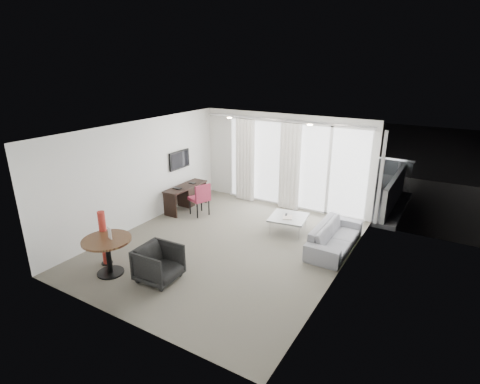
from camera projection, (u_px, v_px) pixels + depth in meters
The scene contains 28 objects.
floor at pixel (226, 246), 8.40m from camera, with size 5.00×6.00×0.00m, color #605B4F.
ceiling at pixel (225, 130), 7.54m from camera, with size 5.00×6.00×0.00m, color white.
wall_left at pixel (140, 174), 9.18m from camera, with size 0.00×6.00×2.60m, color silver.
wall_right at pixel (342, 214), 6.76m from camera, with size 0.00×6.00×2.60m, color silver.
wall_front at pixel (116, 248), 5.53m from camera, with size 5.00×0.00×2.60m, color silver.
window_panel at pixel (294, 166), 10.27m from camera, with size 4.00×0.02×2.38m, color white, non-canonical shape.
window_frame at pixel (294, 166), 10.26m from camera, with size 4.10×0.06×2.44m, color white, non-canonical shape.
curtain_left at pixel (245, 160), 10.84m from camera, with size 0.60×0.20×2.38m, color silver, non-canonical shape.
curtain_right at pixel (290, 167), 10.17m from camera, with size 0.60×0.20×2.38m, color silver, non-canonical shape.
curtain_track at pixel (283, 120), 9.87m from camera, with size 4.80×0.04×0.04m, color #B2B2B7, non-canonical shape.
downlight_a at pixel (229, 118), 9.27m from camera, with size 0.12×0.12×0.02m, color #FFE0B2.
downlight_b at pixel (310, 125), 8.26m from camera, with size 0.12×0.12×0.02m, color #FFE0B2.
desk at pixel (186, 197), 10.41m from camera, with size 0.45×1.43×0.67m, color black, non-canonical shape.
tv at pixel (179, 160), 10.31m from camera, with size 0.05×0.80×0.50m, color black, non-canonical shape.
desk_chair at pixel (199, 199), 9.97m from camera, with size 0.49×0.46×0.89m, color maroon, non-canonical shape.
round_table at pixel (109, 256), 7.19m from camera, with size 0.92×0.92×0.74m, color #462B17, non-canonical shape.
menu_card at pixel (111, 239), 7.10m from camera, with size 0.13×0.02×0.23m, color white, non-canonical shape.
red_lamp at pixel (104, 238), 7.48m from camera, with size 0.23×0.23×1.14m, color #AA2C23.
tub_armchair at pixel (159, 264), 6.98m from camera, with size 0.73×0.75×0.68m, color black.
coffee_table at pixel (288, 224), 9.06m from camera, with size 0.85×0.85×0.38m, color gray, non-canonical shape.
remote at pixel (286, 216), 9.09m from camera, with size 0.04×0.14×0.02m, color black, non-canonical shape.
magazine at pixel (287, 218), 8.95m from camera, with size 0.24×0.30×0.02m, color gray, non-canonical shape.
sofa at pixel (335, 237), 8.20m from camera, with size 1.91×0.75×0.56m, color gray.
terrace_slab at pixel (311, 193), 11.92m from camera, with size 5.60×3.00×0.12m, color #4D4D50.
rattan_chair_a at pixel (331, 186), 11.20m from camera, with size 0.52×0.52×0.77m, color brown, non-canonical shape.
rattan_chair_b at pixel (356, 180), 11.68m from camera, with size 0.58×0.58×0.85m, color brown, non-canonical shape.
rattan_table at pixel (352, 197), 10.70m from camera, with size 0.48×0.48×0.48m, color brown, non-canonical shape.
balustrade at pixel (327, 166), 12.91m from camera, with size 5.50×0.06×1.05m, color #B2B2B7, non-canonical shape.
Camera 1 is at (4.12, -6.31, 3.91)m, focal length 28.00 mm.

